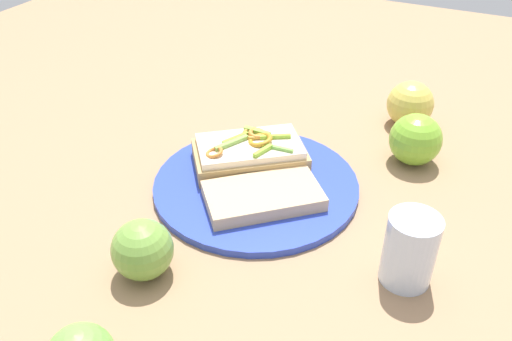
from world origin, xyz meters
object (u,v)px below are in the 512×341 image
(sandwich, at_px, (250,153))
(drinking_glass, at_px, (410,250))
(apple_2, at_px, (415,140))
(apple_1, at_px, (410,104))
(plate, at_px, (256,185))
(bread_slice_side, at_px, (263,196))
(apple_0, at_px, (143,249))

(sandwich, height_order, drinking_glass, drinking_glass)
(apple_2, bearing_deg, sandwich, 121.12)
(sandwich, relative_size, apple_1, 2.41)
(plate, bearing_deg, apple_2, -48.08)
(plate, bearing_deg, drinking_glass, -109.72)
(apple_2, distance_m, drinking_glass, 0.27)
(sandwich, xyz_separation_m, apple_1, (0.25, -0.19, 0.01))
(sandwich, distance_m, bread_slice_side, 0.10)
(apple_1, bearing_deg, drinking_glass, -167.69)
(apple_0, bearing_deg, apple_2, -31.49)
(apple_0, bearing_deg, sandwich, -3.44)
(sandwich, height_order, apple_1, apple_1)
(bread_slice_side, xyz_separation_m, apple_0, (-0.18, 0.08, 0.02))
(apple_1, bearing_deg, plate, 151.29)
(apple_2, bearing_deg, apple_1, 16.26)
(apple_0, height_order, apple_2, apple_2)
(apple_0, height_order, apple_1, apple_1)
(apple_1, xyz_separation_m, apple_2, (-0.12, -0.03, 0.00))
(apple_0, bearing_deg, plate, -11.81)
(plate, height_order, apple_2, apple_2)
(sandwich, bearing_deg, drinking_glass, -62.57)
(apple_0, bearing_deg, apple_1, -21.98)
(bread_slice_side, xyz_separation_m, drinking_glass, (-0.05, -0.21, 0.03))
(plate, xyz_separation_m, bread_slice_side, (-0.04, -0.03, 0.02))
(plate, height_order, bread_slice_side, bread_slice_side)
(plate, relative_size, bread_slice_side, 1.90)
(drinking_glass, bearing_deg, sandwich, 65.18)
(bread_slice_side, bearing_deg, plate, 86.27)
(plate, distance_m, apple_2, 0.26)
(bread_slice_side, relative_size, drinking_glass, 1.74)
(sandwich, relative_size, drinking_glass, 2.12)
(sandwich, height_order, apple_2, apple_2)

